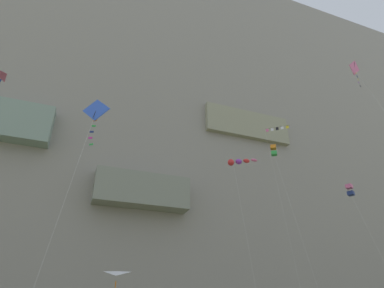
{
  "coord_description": "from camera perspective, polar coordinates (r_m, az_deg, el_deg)",
  "views": [
    {
      "loc": [
        -9.0,
        -2.86,
        3.6
      ],
      "look_at": [
        1.61,
        25.75,
        19.99
      ],
      "focal_mm": 30.13,
      "sensor_mm": 36.0,
      "label": 1
    }
  ],
  "objects": [
    {
      "name": "kite_banner_high_left",
      "position": [
        56.61,
        15.02,
        0.88
      ],
      "size": [
        3.3,
        2.83,
        32.61
      ],
      "color": "black",
      "rests_on": "ground"
    },
    {
      "name": "kite_diamond_high_right",
      "position": [
        36.53,
        27.47,
        10.83
      ],
      "size": [
        2.86,
        5.8,
        26.71
      ],
      "color": "pink",
      "rests_on": "ground"
    },
    {
      "name": "kite_windsock_low_center",
      "position": [
        43.65,
        8.15,
        -3.16
      ],
      "size": [
        4.17,
        5.78,
        22.52
      ],
      "color": "red",
      "rests_on": "ground"
    },
    {
      "name": "kite_diamond_upper_right",
      "position": [
        27.22,
        -16.74,
        5.34
      ],
      "size": [
        3.28,
        5.3,
        19.72
      ],
      "color": "blue",
      "rests_on": "ground"
    },
    {
      "name": "kite_delta_mid_center",
      "position": [
        32.67,
        -13.44,
        -22.94
      ],
      "size": [
        2.57,
        4.06,
        6.56
      ],
      "color": "white",
      "rests_on": "ground"
    },
    {
      "name": "kite_box_near_cliff",
      "position": [
        42.49,
        14.29,
        -1.22
      ],
      "size": [
        2.0,
        4.2,
        23.09
      ],
      "color": "orange",
      "rests_on": "ground"
    },
    {
      "name": "cliff_face",
      "position": [
        72.4,
        -10.25,
        3.49
      ],
      "size": [
        180.0,
        31.18,
        82.34
      ],
      "color": "gray",
      "rests_on": "ground"
    },
    {
      "name": "kite_box_mid_right",
      "position": [
        47.06,
        26.21,
        -7.37
      ],
      "size": [
        1.72,
        6.05,
        18.9
      ],
      "color": "pink",
      "rests_on": "ground"
    },
    {
      "name": "kite_delta_low_left",
      "position": [
        26.01,
        -30.4,
        9.07
      ],
      "size": [
        2.85,
        2.99,
        18.28
      ],
      "color": "pink",
      "rests_on": "ground"
    }
  ]
}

